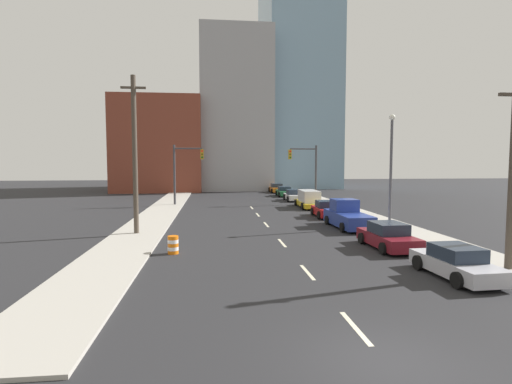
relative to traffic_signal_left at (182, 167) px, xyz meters
The scene contains 25 objects.
ground_plane 36.78m from the traffic_signal_left, 78.32° to the right, with size 200.00×200.00×0.00m, color #262628.
sidewalk_left 9.51m from the traffic_signal_left, 100.86° to the left, with size 3.38×88.36×0.12m.
sidewalk_right 18.90m from the traffic_signal_left, 27.10° to the left, with size 3.38×88.36×0.12m.
lane_stripe_at_2m 34.84m from the traffic_signal_left, 77.65° to the right, with size 0.16×2.40×0.01m, color beige.
lane_stripe_at_8m 29.17m from the traffic_signal_left, 75.15° to the right, with size 0.16×2.40×0.01m, color beige.
lane_stripe_at_14m 23.17m from the traffic_signal_left, 71.05° to the right, with size 0.16×2.40×0.01m, color beige.
lane_stripe_at_21m 16.83m from the traffic_signal_left, 62.99° to the right, with size 0.16×2.40×0.01m, color beige.
lane_stripe_at_27m 12.22m from the traffic_signal_left, 49.79° to the right, with size 0.16×2.40×0.01m, color beige.
lane_stripe_at_33m 9.06m from the traffic_signal_left, 22.63° to the right, with size 0.16×2.40×0.01m, color beige.
building_brick_left 26.22m from the traffic_signal_left, 102.04° to the left, with size 14.00×16.00×15.23m.
building_office_center 31.73m from the traffic_signal_left, 75.85° to the left, with size 12.00×20.00×26.91m.
building_glass_right 42.04m from the traffic_signal_left, 59.20° to the left, with size 13.00×20.00×40.24m.
traffic_signal_left is the anchor object (origin of this frame).
traffic_signal_right 14.27m from the traffic_signal_left, ahead, with size 3.34×0.35×6.70m.
utility_pole_left_mid 17.97m from the traffic_signal_left, 95.51° to the right, with size 1.60×0.32×10.40m.
traffic_barrel 24.01m from the traffic_signal_left, 87.06° to the right, with size 0.56×0.56×0.95m.
street_lamp 23.30m from the traffic_signal_left, 45.30° to the right, with size 0.44×0.44×8.29m.
sedan_silver 32.46m from the traffic_signal_left, 65.51° to the right, with size 2.17×4.45×1.35m.
sedan_maroon 27.23m from the traffic_signal_left, 61.18° to the right, with size 2.23×4.57×1.45m.
pickup_truck_blue 21.38m from the traffic_signal_left, 51.49° to the right, with size 2.39×5.61×2.04m.
sedan_red 17.49m from the traffic_signal_left, 39.48° to the right, with size 2.25×4.26×1.43m.
box_truck_yellow 14.28m from the traffic_signal_left, 15.55° to the right, with size 2.34×6.18×1.85m.
sedan_white 14.36m from the traffic_signal_left, 16.37° to the left, with size 2.17×4.60×1.39m.
sedan_green 17.46m from the traffic_signal_left, 38.46° to the left, with size 2.15×4.82×1.36m.
sedan_orange 22.28m from the traffic_signal_left, 52.51° to the left, with size 2.12×4.76×1.43m.
Camera 1 is at (-4.11, -8.90, 4.82)m, focal length 28.00 mm.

